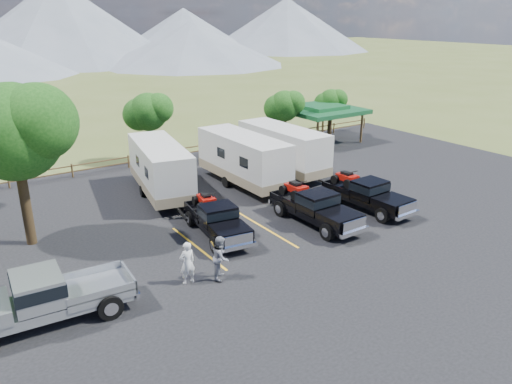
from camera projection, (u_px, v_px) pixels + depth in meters
ground at (347, 248)px, 24.05m from camera, size 320.00×320.00×0.00m
asphalt_lot at (307, 227)px, 26.38m from camera, size 44.00×34.00×0.04m
stall_lines at (296, 220)px, 27.15m from camera, size 12.12×5.50×0.01m
tree_big_nw at (12, 132)px, 22.58m from camera, size 5.54×5.18×7.84m
tree_ne_a at (284, 106)px, 40.86m from camera, size 3.11×2.92×4.76m
tree_ne_b at (331, 102)px, 44.92m from camera, size 2.77×2.59×4.27m
tree_north at (148, 112)px, 36.51m from camera, size 3.46×3.24×5.25m
rail_fence at (202, 148)px, 39.32m from camera, size 36.12×0.12×1.00m
pavilion at (321, 110)px, 43.21m from camera, size 6.20×6.20×3.22m
rig_left at (216, 218)px, 25.13m from camera, size 2.53×5.70×1.84m
rig_center at (314, 206)px, 26.53m from camera, size 2.17×5.97×1.98m
rig_right at (366, 193)px, 28.52m from camera, size 2.26×5.86×1.93m
trailer_left at (160, 169)px, 30.29m from camera, size 3.76×9.36×3.24m
trailer_center at (244, 160)px, 32.12m from camera, size 2.55×9.49×3.31m
trailer_right at (283, 150)px, 34.58m from camera, size 2.60×9.36×3.26m
pickup_silver at (44, 297)px, 17.93m from camera, size 6.60×2.61×1.95m
person_a at (187, 263)px, 20.55m from camera, size 0.69×0.47×1.87m
person_b at (221, 257)px, 20.97m from camera, size 1.15×1.18×1.91m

